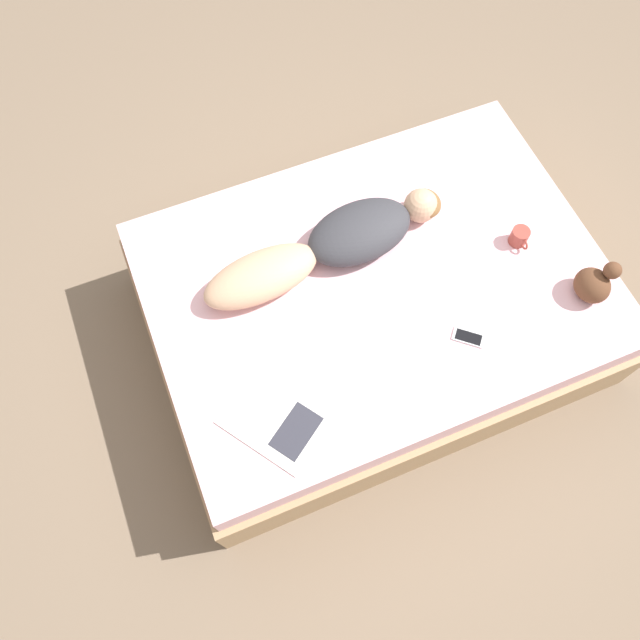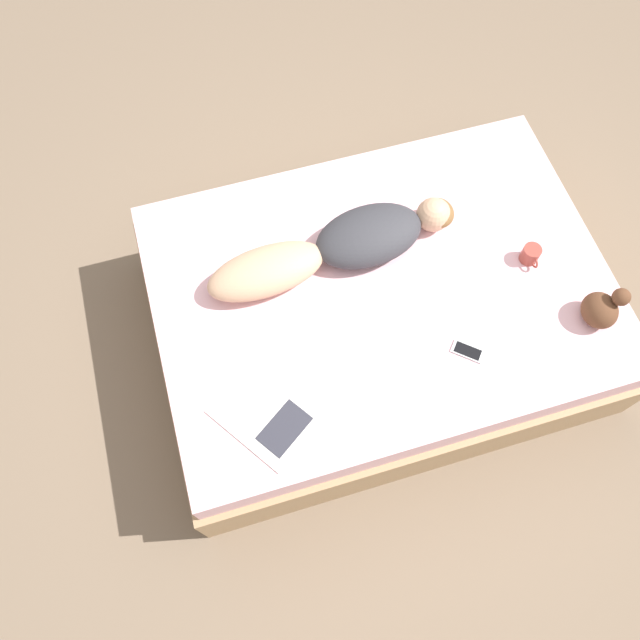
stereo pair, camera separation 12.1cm
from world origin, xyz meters
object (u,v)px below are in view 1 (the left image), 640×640
Objects in this scene: open_magazine at (277,419)px; cell_phone at (468,337)px; person at (330,245)px; coffee_mug at (519,237)px.

cell_phone is at bearing 57.06° from open_magazine.
person reaches higher than coffee_mug.
coffee_mug reaches higher than open_magazine.
cell_phone is (-0.03, 0.96, 0.00)m from open_magazine.
person is at bearing -107.60° from coffee_mug.
open_magazine is 4.45× the size of coffee_mug.
coffee_mug is (0.28, 0.89, -0.04)m from person.
person is at bearing 107.27° from open_magazine.
coffee_mug is 0.60m from cell_phone.
coffee_mug is 0.78× the size of cell_phone.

